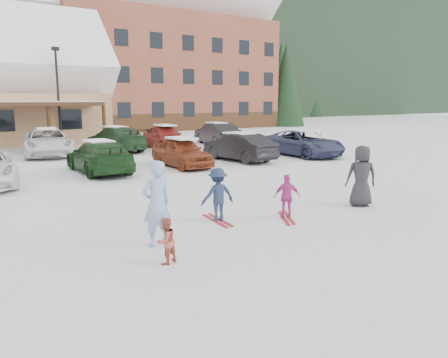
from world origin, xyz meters
TOP-DOWN VIEW (x-y plane):
  - ground at (0.00, 0.00)m, footprint 160.00×160.00m
  - alpine_hotel at (14.27, 38.00)m, footprint 31.48×14.01m
  - lamp_post at (1.19, 22.97)m, footprint 0.50×0.25m
  - conifer_1 at (30.00, 32.00)m, footprint 4.84×4.84m
  - conifer_3 at (6.00, 44.00)m, footprint 3.96×3.96m
  - conifer_4 at (34.00, 46.00)m, footprint 5.06×5.06m
  - adult_skier at (-2.42, -0.44)m, footprint 0.73×0.52m
  - toddler_red at (-2.74, -1.51)m, footprint 0.53×0.47m
  - child_navy at (-0.24, 0.49)m, footprint 0.98×0.63m
  - skis_child_navy at (-0.24, 0.49)m, footprint 0.37×1.41m
  - child_magenta at (1.45, -0.33)m, footprint 0.76×0.62m
  - skis_child_magenta at (1.45, -0.33)m, footprint 0.90×1.30m
  - bystander_dark at (4.25, -0.50)m, footprint 1.08×0.98m
  - parked_car_3 at (-0.31, 9.93)m, footprint 2.06×4.89m
  - parked_car_4 at (3.51, 9.45)m, footprint 1.65×4.06m
  - parked_car_5 at (7.01, 9.61)m, footprint 1.95×4.54m
  - parked_car_6 at (11.28, 9.26)m, footprint 2.64×5.31m
  - parked_car_10 at (-0.87, 17.46)m, footprint 3.42×5.94m
  - parked_car_11 at (3.18, 17.44)m, footprint 2.67×5.47m
  - parked_car_12 at (6.36, 17.00)m, footprint 2.05×4.62m
  - parked_car_13 at (10.62, 17.39)m, footprint 2.25×4.89m

SIDE VIEW (x-z plane):
  - ground at x=0.00m, z-range 0.00..0.00m
  - skis_child_navy at x=-0.24m, z-range 0.00..0.03m
  - skis_child_magenta at x=1.45m, z-range 0.00..0.03m
  - toddler_red at x=-2.74m, z-range 0.00..0.92m
  - child_magenta at x=1.45m, z-range 0.00..1.21m
  - parked_car_4 at x=3.51m, z-range 0.00..1.38m
  - parked_car_3 at x=-0.31m, z-range 0.00..1.41m
  - child_navy at x=-0.24m, z-range 0.00..1.42m
  - parked_car_6 at x=11.28m, z-range 0.00..1.45m
  - parked_car_5 at x=7.01m, z-range 0.00..1.45m
  - parked_car_11 at x=3.18m, z-range 0.00..1.53m
  - parked_car_12 at x=6.36m, z-range 0.00..1.55m
  - parked_car_13 at x=10.62m, z-range 0.00..1.55m
  - parked_car_10 at x=-0.87m, z-range 0.00..1.56m
  - bystander_dark at x=4.25m, z-range 0.00..1.84m
  - adult_skier at x=-2.42m, z-range 0.00..1.89m
  - lamp_post at x=1.19m, z-range 0.41..7.11m
  - conifer_3 at x=6.00m, z-range 0.53..9.71m
  - conifer_1 at x=30.00m, z-range 0.65..11.87m
  - conifer_4 at x=34.00m, z-range 0.68..12.41m
  - alpine_hotel at x=14.27m, z-range -2.11..19.37m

